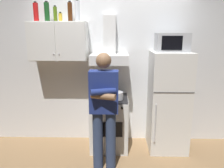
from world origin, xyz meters
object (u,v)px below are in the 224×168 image
object	(u,v)px
bottle_wine_green	(47,12)
bottle_vodka_clear	(77,11)
bottle_rum_dark	(70,12)
bottle_olive_oil	(55,14)
upper_cabinet	(59,41)
range_hood	(109,51)
bottle_soda_red	(36,12)
microwave	(172,42)
stove_oven	(109,123)
refrigerator	(168,102)
bottle_spice_jar	(60,17)
cooking_pot	(117,96)
person_standing	(104,108)

from	to	relation	value
bottle_wine_green	bottle_vodka_clear	xyz separation A→B (m)	(0.48, -0.02, 0.01)
bottle_rum_dark	bottle_olive_oil	xyz separation A→B (m)	(-0.23, 0.00, -0.03)
upper_cabinet	range_hood	world-z (taller)	range_hood
bottle_soda_red	bottle_olive_oil	world-z (taller)	bottle_soda_red
microwave	bottle_olive_oil	size ratio (longest dim) A/B	1.99
upper_cabinet	bottle_olive_oil	xyz separation A→B (m)	(-0.04, 0.05, 0.41)
stove_oven	bottle_soda_red	distance (m)	2.09
range_hood	bottle_soda_red	xyz separation A→B (m)	(-1.13, 0.01, 0.59)
bottle_rum_dark	bottle_olive_oil	bearing A→B (deg)	179.15
bottle_vodka_clear	upper_cabinet	bearing A→B (deg)	-179.37
bottle_wine_green	bottle_soda_red	size ratio (longest dim) A/B	1.03
refrigerator	bottle_vodka_clear	bearing A→B (deg)	174.90
microwave	bottle_vodka_clear	xyz separation A→B (m)	(-1.44, 0.11, 0.46)
bottle_spice_jar	cooking_pot	bearing A→B (deg)	-15.53
cooking_pot	refrigerator	bearing A→B (deg)	8.32
range_hood	stove_oven	bearing A→B (deg)	-90.00
person_standing	bottle_soda_red	bearing A→B (deg)	145.40
range_hood	bottle_rum_dark	bearing A→B (deg)	176.20
range_hood	cooking_pot	size ratio (longest dim) A/B	2.65
bottle_soda_red	bottle_spice_jar	bearing A→B (deg)	-2.08
person_standing	cooking_pot	distance (m)	0.52
bottle_wine_green	refrigerator	bearing A→B (deg)	-4.38
bottle_spice_jar	stove_oven	bearing A→B (deg)	-9.50
bottle_spice_jar	bottle_rum_dark	xyz separation A→B (m)	(0.14, 0.04, 0.08)
range_hood	bottle_olive_oil	bearing A→B (deg)	177.02
refrigerator	bottle_vodka_clear	xyz separation A→B (m)	(-1.44, 0.13, 1.40)
microwave	upper_cabinet	bearing A→B (deg)	176.52
person_standing	cooking_pot	world-z (taller)	person_standing
person_standing	bottle_soda_red	distance (m)	1.84
cooking_pot	bottle_rum_dark	distance (m)	1.49
upper_cabinet	refrigerator	xyz separation A→B (m)	(1.75, -0.12, -0.95)
refrigerator	bottle_wine_green	size ratio (longest dim) A/B	5.33
person_standing	stove_oven	bearing A→B (deg)	85.28
cooking_pot	bottle_soda_red	bearing A→B (deg)	168.41
microwave	bottle_wine_green	size ratio (longest dim) A/B	1.60
stove_oven	refrigerator	bearing A→B (deg)	0.04
upper_cabinet	bottle_vodka_clear	world-z (taller)	bottle_vodka_clear
person_standing	bottle_spice_jar	bearing A→B (deg)	133.80
bottle_wine_green	bottle_rum_dark	distance (m)	0.36
stove_oven	bottle_wine_green	xyz separation A→B (m)	(-0.96, 0.15, 1.76)
upper_cabinet	bottle_soda_red	world-z (taller)	bottle_soda_red
refrigerator	microwave	world-z (taller)	microwave
bottle_wine_green	bottle_soda_red	distance (m)	0.17
upper_cabinet	bottle_spice_jar	bearing A→B (deg)	0.44
bottle_vodka_clear	bottle_olive_oil	world-z (taller)	bottle_vodka_clear
upper_cabinet	bottle_spice_jar	size ratio (longest dim) A/B	6.40
refrigerator	cooking_pot	bearing A→B (deg)	-171.68
upper_cabinet	stove_oven	xyz separation A→B (m)	(0.80, -0.13, -1.32)
stove_oven	person_standing	xyz separation A→B (m)	(-0.05, -0.61, 0.47)
upper_cabinet	bottle_rum_dark	bearing A→B (deg)	12.22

